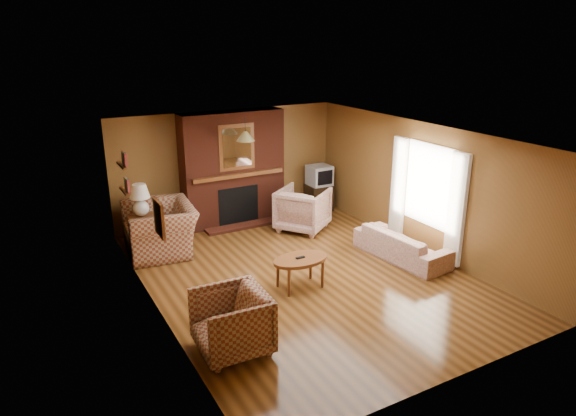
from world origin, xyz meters
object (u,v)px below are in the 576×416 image
plaid_loveseat (160,229)px  table_lamp (140,198)px  side_table (143,232)px  crt_tv (319,175)px  plaid_armchair (231,322)px  floral_sofa (402,244)px  floral_armchair (303,209)px  tv_stand (319,197)px  coffee_table (300,262)px  fireplace (233,169)px

plaid_loveseat → table_lamp: size_ratio=2.27×
table_lamp → side_table: bearing=0.0°
table_lamp → crt_tv: bearing=4.7°
plaid_armchair → floral_sofa: (3.85, 1.18, -0.15)m
floral_sofa → floral_armchair: size_ratio=1.88×
floral_armchair → side_table: (-3.17, 0.58, -0.11)m
side_table → tv_stand: size_ratio=1.11×
side_table → tv_stand: bearing=4.8°
coffee_table → side_table: (-1.81, 2.80, -0.12)m
plaid_loveseat → plaid_armchair: size_ratio=1.54×
table_lamp → tv_stand: (4.15, 0.35, -0.71)m
side_table → crt_tv: crt_tv is taller
side_table → tv_stand: side_table is taller
plaid_armchair → floral_sofa: 4.03m
fireplace → floral_armchair: 1.71m
coffee_table → table_lamp: bearing=122.9°
crt_tv → coffee_table: bearing=-126.7°
floral_sofa → tv_stand: size_ratio=3.05×
fireplace → crt_tv: bearing=-5.3°
plaid_armchair → table_lamp: bearing=-175.3°
fireplace → plaid_armchair: fireplace is taller
plaid_armchair → plaid_loveseat: bearing=-179.1°
fireplace → crt_tv: fireplace is taller
coffee_table → floral_sofa: bearing=2.3°
plaid_armchair → floral_sofa: size_ratio=0.50×
plaid_armchair → fireplace: bearing=158.7°
floral_sofa → floral_armchair: floral_armchair is taller
table_lamp → tv_stand: bearing=4.8°
fireplace → floral_armchair: (1.07, -1.11, -0.74)m
fireplace → side_table: bearing=-165.7°
floral_armchair → table_lamp: table_lamp is taller
table_lamp → tv_stand: 4.22m
floral_armchair → plaid_armchair: bearing=101.5°
table_lamp → tv_stand: size_ratio=1.02×
plaid_armchair → coffee_table: (1.66, 1.09, 0.04)m
tv_stand → coffee_table: bearing=-123.2°
fireplace → table_lamp: fireplace is taller
floral_armchair → coffee_table: floral_armchair is taller
floral_armchair → side_table: size_ratio=1.46×
plaid_loveseat → table_lamp: table_lamp is taller
floral_armchair → table_lamp: 3.27m
floral_sofa → plaid_armchair: bearing=101.2°
tv_stand → crt_tv: (0.00, -0.01, 0.53)m
tv_stand → floral_armchair: bearing=-133.2°
plaid_loveseat → floral_sofa: size_ratio=0.76×
side_table → crt_tv: (4.15, 0.34, 0.49)m
tv_stand → side_table: bearing=-171.7°
floral_armchair → tv_stand: size_ratio=1.62×
floral_sofa → coffee_table: bearing=86.4°
tv_stand → table_lamp: bearing=-171.7°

